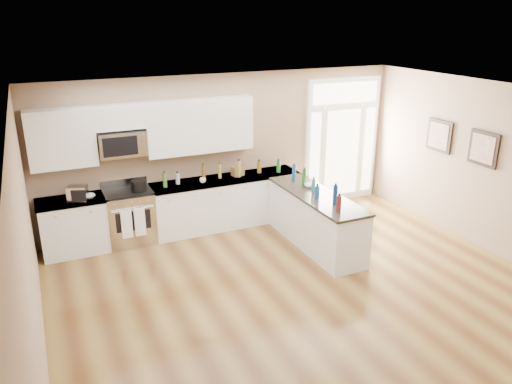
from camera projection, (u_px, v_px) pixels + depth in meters
ground at (342, 327)px, 6.43m from camera, size 8.00×8.00×0.00m
room_shell at (350, 203)px, 5.85m from camera, size 8.00×8.00×8.00m
back_cabinet_left at (74, 227)px, 8.32m from camera, size 1.10×0.66×0.94m
back_cabinet_right at (226, 203)px, 9.38m from camera, size 2.85×0.66×0.94m
peninsula_cabinet at (315, 222)px, 8.56m from camera, size 0.69×2.32×0.94m
upper_cabinet_left at (61, 139)px, 7.93m from camera, size 1.04×0.33×0.95m
upper_cabinet_right at (199, 126)px, 8.84m from camera, size 1.94×0.33×0.95m
upper_cabinet_short at (119, 117)px, 8.20m from camera, size 0.82×0.33×0.40m
microwave at (122, 143)px, 8.32m from camera, size 0.78×0.41×0.42m
entry_door at (342, 141)px, 10.37m from camera, size 1.70×0.10×2.60m
wall_art_near at (439, 136)px, 9.09m from camera, size 0.05×0.58×0.58m
wall_art_far at (483, 149)px, 8.23m from camera, size 0.05×0.58×0.58m
kitchen_range at (130, 216)px, 8.66m from camera, size 0.80×0.71×1.08m
stockpot at (139, 185)px, 8.48m from camera, size 0.30×0.30×0.20m
toaster_oven at (78, 193)px, 8.05m from camera, size 0.36×0.32×0.25m
cardboard_box at (238, 171)px, 9.32m from camera, size 0.24×0.19×0.17m
bowl_left at (89, 196)px, 8.20m from camera, size 0.22×0.22×0.05m
bowl_peninsula at (309, 186)px, 8.71m from camera, size 0.22×0.22×0.06m
cup_counter at (203, 180)px, 8.93m from camera, size 0.13×0.13×0.09m
counter_bottles at (267, 179)px, 8.74m from camera, size 2.32×2.43×0.32m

